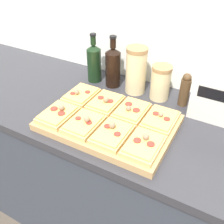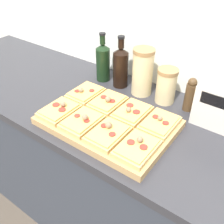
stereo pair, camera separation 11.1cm
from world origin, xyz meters
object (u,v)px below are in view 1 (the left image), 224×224
(wine_bottle, at_px, (113,66))
(grain_jar_short, at_px, (161,83))
(olive_oil_bottle, at_px, (94,62))
(pepper_mill, at_px, (185,90))
(cutting_board, at_px, (109,122))
(grain_jar_tall, at_px, (136,70))

(wine_bottle, height_order, grain_jar_short, wine_bottle)
(olive_oil_bottle, distance_m, pepper_mill, 0.49)
(cutting_board, height_order, grain_jar_tall, grain_jar_tall)
(wine_bottle, xyz_separation_m, grain_jar_short, (0.26, 0.00, -0.02))
(grain_jar_tall, bearing_deg, grain_jar_short, 0.00)
(pepper_mill, bearing_deg, cutting_board, -126.35)
(cutting_board, distance_m, pepper_mill, 0.39)
(olive_oil_bottle, distance_m, grain_jar_tall, 0.24)
(grain_jar_short, bearing_deg, olive_oil_bottle, -180.00)
(wine_bottle, xyz_separation_m, grain_jar_tall, (0.13, 0.00, 0.01))
(olive_oil_bottle, height_order, pepper_mill, olive_oil_bottle)
(grain_jar_tall, distance_m, grain_jar_short, 0.13)
(cutting_board, relative_size, grain_jar_short, 3.19)
(cutting_board, relative_size, pepper_mill, 3.33)
(olive_oil_bottle, height_order, grain_jar_tall, olive_oil_bottle)
(cutting_board, xyz_separation_m, grain_jar_short, (0.11, 0.31, 0.07))
(wine_bottle, bearing_deg, grain_jar_tall, 0.00)
(grain_jar_short, xyz_separation_m, pepper_mill, (0.12, 0.00, -0.01))
(olive_oil_bottle, relative_size, pepper_mill, 1.59)
(cutting_board, bearing_deg, grain_jar_short, 70.52)
(olive_oil_bottle, xyz_separation_m, wine_bottle, (0.11, 0.00, 0.00))
(wine_bottle, bearing_deg, cutting_board, -64.34)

